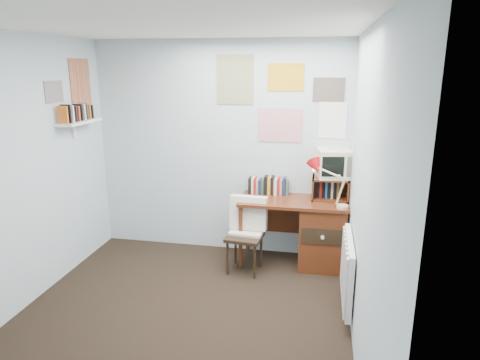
% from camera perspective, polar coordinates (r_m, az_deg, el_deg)
% --- Properties ---
extents(ground, '(3.50, 3.50, 0.00)m').
position_cam_1_polar(ground, '(3.97, -8.64, -18.92)').
color(ground, black).
rests_on(ground, ground).
extents(back_wall, '(3.00, 0.02, 2.50)m').
position_cam_1_polar(back_wall, '(5.07, -2.63, 4.14)').
color(back_wall, silver).
rests_on(back_wall, ground).
extents(left_wall, '(0.02, 3.50, 2.50)m').
position_cam_1_polar(left_wall, '(4.19, -29.07, -0.09)').
color(left_wall, silver).
rests_on(left_wall, ground).
extents(right_wall, '(0.02, 3.50, 2.50)m').
position_cam_1_polar(right_wall, '(3.25, 16.27, -2.73)').
color(right_wall, silver).
rests_on(right_wall, ground).
extents(ceiling, '(3.00, 3.50, 0.02)m').
position_cam_1_polar(ceiling, '(3.31, -10.43, 19.88)').
color(ceiling, white).
rests_on(ceiling, back_wall).
extents(desk, '(1.20, 0.55, 0.76)m').
position_cam_1_polar(desk, '(4.91, 10.25, -6.75)').
color(desk, '#612C16').
rests_on(desk, ground).
extents(desk_chair, '(0.45, 0.43, 0.80)m').
position_cam_1_polar(desk_chair, '(4.69, 0.63, -7.62)').
color(desk_chair, black).
rests_on(desk_chair, ground).
extents(desk_lamp, '(0.32, 0.28, 0.44)m').
position_cam_1_polar(desk_lamp, '(4.55, 13.66, -1.05)').
color(desk_lamp, red).
rests_on(desk_lamp, desk).
extents(tv_riser, '(0.40, 0.30, 0.25)m').
position_cam_1_polar(tv_riser, '(4.86, 11.93, -1.08)').
color(tv_riser, '#612C16').
rests_on(tv_riser, desk).
extents(crt_tv, '(0.41, 0.39, 0.34)m').
position_cam_1_polar(crt_tv, '(4.81, 12.42, 2.35)').
color(crt_tv, beige).
rests_on(crt_tv, tv_riser).
extents(book_row, '(0.60, 0.14, 0.22)m').
position_cam_1_polar(book_row, '(4.96, 4.62, -0.66)').
color(book_row, '#612C16').
rests_on(book_row, desk).
extents(radiator, '(0.09, 0.80, 0.60)m').
position_cam_1_polar(radiator, '(4.06, 14.17, -11.56)').
color(radiator, white).
rests_on(radiator, right_wall).
extents(wall_shelf, '(0.20, 0.62, 0.24)m').
position_cam_1_polar(wall_shelf, '(4.95, -20.64, 7.27)').
color(wall_shelf, white).
rests_on(wall_shelf, left_wall).
extents(posters_back, '(1.20, 0.01, 0.90)m').
position_cam_1_polar(posters_back, '(4.86, 5.46, 10.77)').
color(posters_back, white).
rests_on(posters_back, back_wall).
extents(posters_left, '(0.01, 0.70, 0.60)m').
position_cam_1_polar(posters_left, '(4.97, -21.99, 11.59)').
color(posters_left, white).
rests_on(posters_left, left_wall).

